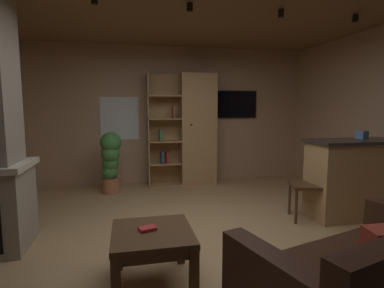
% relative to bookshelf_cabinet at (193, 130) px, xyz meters
% --- Properties ---
extents(floor, '(5.65, 5.72, 0.02)m').
position_rel_bookshelf_cabinet_xyz_m(floor, '(-0.50, -2.62, -1.05)').
color(floor, tan).
rests_on(floor, ground).
extents(wall_back, '(5.77, 0.06, 2.64)m').
position_rel_bookshelf_cabinet_xyz_m(wall_back, '(-0.50, 0.27, 0.28)').
color(wall_back, tan).
rests_on(wall_back, ground).
extents(window_pane_back, '(0.71, 0.01, 0.81)m').
position_rel_bookshelf_cabinet_xyz_m(window_pane_back, '(-1.38, 0.24, 0.23)').
color(window_pane_back, white).
extents(bookshelf_cabinet, '(1.29, 0.41, 2.11)m').
position_rel_bookshelf_cabinet_xyz_m(bookshelf_cabinet, '(0.00, 0.00, 0.00)').
color(bookshelf_cabinet, tan).
rests_on(bookshelf_cabinet, ground).
extents(kitchen_bar_counter, '(1.56, 0.57, 1.05)m').
position_rel_bookshelf_cabinet_xyz_m(kitchen_bar_counter, '(1.88, -2.24, -0.51)').
color(kitchen_bar_counter, tan).
rests_on(kitchen_bar_counter, ground).
extents(tissue_box, '(0.14, 0.14, 0.11)m').
position_rel_bookshelf_cabinet_xyz_m(tissue_box, '(1.88, -2.15, 0.07)').
color(tissue_box, '#598CBF').
rests_on(tissue_box, kitchen_bar_counter).
extents(leather_couch, '(1.84, 1.31, 0.84)m').
position_rel_bookshelf_cabinet_xyz_m(leather_couch, '(0.30, -4.11, -0.74)').
color(leather_couch, '#382116').
rests_on(leather_couch, ground).
extents(coffee_table, '(0.66, 0.67, 0.46)m').
position_rel_bookshelf_cabinet_xyz_m(coffee_table, '(-1.06, -3.26, -0.67)').
color(coffee_table, '#4C331E').
rests_on(coffee_table, ground).
extents(table_book_0, '(0.16, 0.13, 0.03)m').
position_rel_bookshelf_cabinet_xyz_m(table_book_0, '(-1.10, -3.25, -0.57)').
color(table_book_0, '#B22D2D').
rests_on(table_book_0, coffee_table).
extents(dining_chair, '(0.52, 0.52, 0.92)m').
position_rel_bookshelf_cabinet_xyz_m(dining_chair, '(1.14, -2.22, -0.51)').
color(dining_chair, '#4C331E').
rests_on(dining_chair, ground).
extents(potted_floor_plant, '(0.36, 0.36, 1.06)m').
position_rel_bookshelf_cabinet_xyz_m(potted_floor_plant, '(-1.54, -0.36, -0.46)').
color(potted_floor_plant, '#B77051').
rests_on(potted_floor_plant, ground).
extents(wall_mounted_tv, '(0.97, 0.06, 0.55)m').
position_rel_bookshelf_cabinet_xyz_m(wall_mounted_tv, '(0.88, 0.21, 0.50)').
color(wall_mounted_tv, black).
extents(track_light_spot_1, '(0.07, 0.07, 0.09)m').
position_rel_bookshelf_cabinet_xyz_m(track_light_spot_1, '(-1.54, -2.30, 1.53)').
color(track_light_spot_1, black).
extents(track_light_spot_2, '(0.07, 0.07, 0.09)m').
position_rel_bookshelf_cabinet_xyz_m(track_light_spot_2, '(-0.54, -2.28, 1.53)').
color(track_light_spot_2, black).
extents(track_light_spot_3, '(0.07, 0.07, 0.09)m').
position_rel_bookshelf_cabinet_xyz_m(track_light_spot_3, '(0.55, -2.29, 1.53)').
color(track_light_spot_3, black).
extents(track_light_spot_4, '(0.07, 0.07, 0.09)m').
position_rel_bookshelf_cabinet_xyz_m(track_light_spot_4, '(1.54, -2.30, 1.53)').
color(track_light_spot_4, black).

